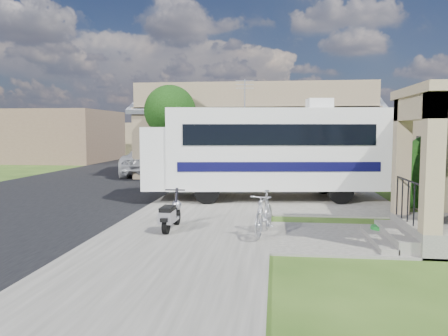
# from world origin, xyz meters

# --- Properties ---
(ground) EXTENTS (120.00, 120.00, 0.00)m
(ground) POSITION_xyz_m (0.00, 0.00, 0.00)
(ground) COLOR #264512
(street_slab) EXTENTS (9.00, 80.00, 0.02)m
(street_slab) POSITION_xyz_m (-7.50, 10.00, 0.01)
(street_slab) COLOR black
(street_slab) RESTS_ON ground
(sidewalk_slab) EXTENTS (4.00, 80.00, 0.06)m
(sidewalk_slab) POSITION_xyz_m (-1.00, 10.00, 0.03)
(sidewalk_slab) COLOR #5B5952
(sidewalk_slab) RESTS_ON ground
(driveway_slab) EXTENTS (7.00, 6.00, 0.05)m
(driveway_slab) POSITION_xyz_m (1.50, 4.50, 0.03)
(driveway_slab) COLOR #5B5952
(driveway_slab) RESTS_ON ground
(walk_slab) EXTENTS (4.00, 3.00, 0.05)m
(walk_slab) POSITION_xyz_m (3.00, -1.00, 0.03)
(walk_slab) COLOR #5B5952
(walk_slab) RESTS_ON ground
(warehouse) EXTENTS (12.50, 8.40, 5.04)m
(warehouse) POSITION_xyz_m (0.00, 13.97, 1.99)
(warehouse) COLOR #856C53
(warehouse) RESTS_ON ground
(distant_bldg_far) EXTENTS (10.00, 8.00, 4.00)m
(distant_bldg_far) POSITION_xyz_m (-17.00, 22.00, 2.00)
(distant_bldg_far) COLOR brown
(distant_bldg_far) RESTS_ON ground
(distant_bldg_near) EXTENTS (8.00, 7.00, 3.20)m
(distant_bldg_near) POSITION_xyz_m (-15.00, 34.00, 1.60)
(distant_bldg_near) COLOR #856C53
(distant_bldg_near) RESTS_ON ground
(street_tree_a) EXTENTS (2.44, 2.40, 4.58)m
(street_tree_a) POSITION_xyz_m (-3.70, 9.05, 3.25)
(street_tree_a) COLOR #312216
(street_tree_a) RESTS_ON ground
(street_tree_b) EXTENTS (2.44, 2.40, 4.73)m
(street_tree_b) POSITION_xyz_m (-3.70, 19.05, 3.39)
(street_tree_b) COLOR #312216
(street_tree_b) RESTS_ON ground
(street_tree_c) EXTENTS (2.44, 2.40, 4.42)m
(street_tree_c) POSITION_xyz_m (-3.70, 28.05, 3.10)
(street_tree_c) COLOR #312216
(street_tree_c) RESTS_ON ground
(motorhome) EXTENTS (8.48, 3.61, 4.21)m
(motorhome) POSITION_xyz_m (0.74, 4.49, 1.81)
(motorhome) COLOR silver
(motorhome) RESTS_ON ground
(shrub) EXTENTS (1.90, 1.82, 2.33)m
(shrub) POSITION_xyz_m (5.33, 1.76, 1.19)
(shrub) COLOR #312216
(shrub) RESTS_ON ground
(scooter) EXTENTS (0.51, 1.45, 0.95)m
(scooter) POSITION_xyz_m (-1.42, -0.80, 0.43)
(scooter) COLOR black
(scooter) RESTS_ON ground
(bicycle) EXTENTS (0.80, 1.76, 1.02)m
(bicycle) POSITION_xyz_m (0.84, -1.02, 0.51)
(bicycle) COLOR #AFAEB6
(bicycle) RESTS_ON ground
(pickup_truck) EXTENTS (3.65, 5.97, 1.55)m
(pickup_truck) POSITION_xyz_m (-5.96, 12.55, 0.77)
(pickup_truck) COLOR silver
(pickup_truck) RESTS_ON ground
(van) EXTENTS (2.74, 6.10, 1.74)m
(van) POSITION_xyz_m (-6.49, 20.33, 0.87)
(van) COLOR silver
(van) RESTS_ON ground
(garden_hose) EXTENTS (0.45, 0.45, 0.20)m
(garden_hose) POSITION_xyz_m (3.57, -0.55, 0.10)
(garden_hose) COLOR #166F24
(garden_hose) RESTS_ON ground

